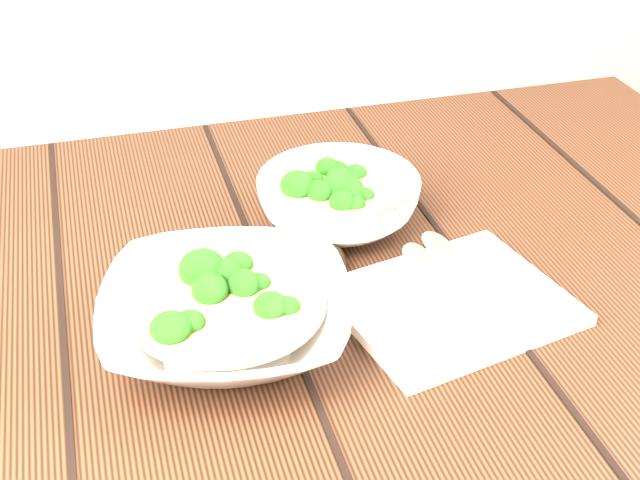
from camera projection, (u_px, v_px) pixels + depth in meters
The scene contains 7 objects.
table at pixel (295, 383), 0.94m from camera, with size 1.20×0.80×0.75m.
soup_bowl_front at pixel (226, 315), 0.79m from camera, with size 0.27×0.27×0.07m.
soup_bowl_back at pixel (338, 199), 0.96m from camera, with size 0.20×0.20×0.06m.
trivet at pixel (294, 265), 0.89m from camera, with size 0.11×0.11×0.03m, color black.
napkin at pixel (452, 304), 0.85m from camera, with size 0.21×0.17×0.01m, color beige.
spoon_left at pixel (426, 274), 0.87m from camera, with size 0.03×0.17×0.01m.
spoon_right at pixel (451, 261), 0.89m from camera, with size 0.03×0.17×0.01m.
Camera 1 is at (-0.17, -0.69, 1.26)m, focal length 50.00 mm.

